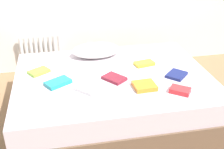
{
  "coord_description": "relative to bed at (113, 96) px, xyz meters",
  "views": [
    {
      "loc": [
        -0.52,
        -2.55,
        1.87
      ],
      "look_at": [
        0.0,
        0.05,
        0.48
      ],
      "focal_mm": 46.34,
      "sensor_mm": 36.0,
      "label": 1
    }
  ],
  "objects": [
    {
      "name": "ground_plane",
      "position": [
        0.0,
        0.0,
        -0.25
      ],
      "size": [
        8.0,
        8.0,
        0.0
      ],
      "primitive_type": "plane",
      "color": "#93704C"
    },
    {
      "name": "bed",
      "position": [
        0.0,
        0.0,
        0.0
      ],
      "size": [
        2.0,
        1.5,
        0.5
      ],
      "color": "brown",
      "rests_on": "ground"
    },
    {
      "name": "radiator",
      "position": [
        -0.76,
        1.2,
        0.09
      ],
      "size": [
        0.55,
        0.04,
        0.45
      ],
      "color": "white",
      "rests_on": "ground"
    },
    {
      "name": "pillow",
      "position": [
        -0.1,
        0.5,
        0.33
      ],
      "size": [
        0.55,
        0.32,
        0.15
      ],
      "primitive_type": "ellipsoid",
      "color": "white",
      "rests_on": "bed"
    },
    {
      "name": "textbook_teal",
      "position": [
        -0.55,
        -0.08,
        0.27
      ],
      "size": [
        0.28,
        0.24,
        0.04
      ],
      "primitive_type": "cube",
      "rotation": [
        0.0,
        0.0,
        0.54
      ],
      "color": "teal",
      "rests_on": "bed"
    },
    {
      "name": "textbook_yellow",
      "position": [
        0.38,
        0.17,
        0.27
      ],
      "size": [
        0.23,
        0.16,
        0.03
      ],
      "primitive_type": "cube",
      "rotation": [
        0.0,
        0.0,
        0.19
      ],
      "color": "yellow",
      "rests_on": "bed"
    },
    {
      "name": "textbook_maroon",
      "position": [
        -0.01,
        -0.1,
        0.27
      ],
      "size": [
        0.25,
        0.26,
        0.03
      ],
      "primitive_type": "cube",
      "rotation": [
        0.0,
        0.0,
        -0.91
      ],
      "color": "maroon",
      "rests_on": "bed"
    },
    {
      "name": "textbook_red",
      "position": [
        0.53,
        -0.45,
        0.27
      ],
      "size": [
        0.22,
        0.21,
        0.04
      ],
      "primitive_type": "cube",
      "rotation": [
        0.0,
        0.0,
        -0.65
      ],
      "color": "red",
      "rests_on": "bed"
    },
    {
      "name": "textbook_lime",
      "position": [
        -0.74,
        0.2,
        0.27
      ],
      "size": [
        0.24,
        0.22,
        0.03
      ],
      "primitive_type": "cube",
      "rotation": [
        0.0,
        0.0,
        0.58
      ],
      "color": "#8CC638",
      "rests_on": "bed"
    },
    {
      "name": "textbook_navy",
      "position": [
        0.62,
        -0.15,
        0.27
      ],
      "size": [
        0.26,
        0.26,
        0.03
      ],
      "primitive_type": "cube",
      "rotation": [
        0.0,
        0.0,
        0.77
      ],
      "color": "navy",
      "rests_on": "bed"
    },
    {
      "name": "textbook_orange",
      "position": [
        0.24,
        -0.31,
        0.27
      ],
      "size": [
        0.21,
        0.19,
        0.04
      ],
      "primitive_type": "cube",
      "rotation": [
        0.0,
        0.0,
        0.05
      ],
      "color": "orange",
      "rests_on": "bed"
    },
    {
      "name": "textbook_white",
      "position": [
        -0.29,
        -0.25,
        0.27
      ],
      "size": [
        0.25,
        0.26,
        0.03
      ],
      "primitive_type": "cube",
      "rotation": [
        0.0,
        0.0,
        -0.81
      ],
      "color": "white",
      "rests_on": "bed"
    }
  ]
}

